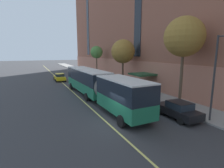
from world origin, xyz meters
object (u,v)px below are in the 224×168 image
parked_car_green_4 (92,77)px  street_tree_mid_block (184,37)px  parked_car_green_0 (131,92)px  parked_car_silver_1 (83,73)px  street_lamp (217,70)px  parked_car_black_3 (178,110)px  street_tree_far_uptown (123,52)px  taxi_cab (60,77)px  parked_car_navy_5 (105,82)px  street_tree_far_downtown (97,52)px  city_bus (97,84)px

parked_car_green_4 → street_tree_mid_block: (2.69, -21.70, 6.60)m
parked_car_green_0 → parked_car_silver_1: (-0.05, 22.30, 0.00)m
parked_car_silver_1 → street_tree_mid_block: (2.75, -28.04, 6.60)m
parked_car_green_0 → street_tree_mid_block: bearing=-64.8°
parked_car_green_4 → street_lamp: (1.83, -26.14, 3.67)m
parked_car_black_3 → street_tree_mid_block: street_tree_mid_block is taller
parked_car_green_0 → street_lamp: street_lamp is taller
street_tree_mid_block → street_tree_far_uptown: (0.00, 12.88, -1.38)m
parked_car_green_0 → taxi_cab: bearing=109.2°
parked_car_silver_1 → street_tree_far_uptown: street_tree_far_uptown is taller
parked_car_navy_5 → taxi_cab: same height
taxi_cab → parked_car_navy_5: bearing=-57.4°
taxi_cab → street_lamp: 29.61m
parked_car_black_3 → street_tree_far_downtown: (2.68, 28.13, 5.09)m
street_tree_far_downtown → street_lamp: bearing=-91.6°
street_lamp → parked_car_navy_5: bearing=95.9°
street_tree_far_uptown → street_tree_mid_block: bearing=-90.0°
parked_car_silver_1 → parked_car_green_4: 6.33m
city_bus → parked_car_green_4: (4.50, 15.37, -1.29)m
parked_car_black_3 → parked_car_green_4: 24.08m
parked_car_navy_5 → street_tree_mid_block: size_ratio=0.52×
parked_car_silver_1 → parked_car_navy_5: same height
street_tree_mid_block → city_bus: bearing=138.6°
taxi_cab → street_tree_far_uptown: 15.08m
parked_car_silver_1 → parked_car_navy_5: size_ratio=0.96×
parked_car_black_3 → street_tree_far_uptown: street_tree_far_uptown is taller
street_tree_mid_block → street_tree_far_uptown: bearing=90.0°
parked_car_green_4 → parked_car_navy_5: same height
parked_car_navy_5 → taxi_cab: size_ratio=1.05×
street_lamp → parked_car_green_4: bearing=94.0°
parked_car_black_3 → parked_car_navy_5: size_ratio=0.91×
taxi_cab → street_tree_far_downtown: (8.99, 1.95, 5.09)m
taxi_cab → street_tree_far_downtown: bearing=12.3°
city_bus → parked_car_green_4: size_ratio=4.49×
parked_car_black_3 → street_tree_mid_block: (2.68, 2.38, 6.60)m
parked_car_black_3 → parked_car_navy_5: (-0.10, 16.47, 0.00)m
city_bus → parked_car_silver_1: 22.19m
parked_car_black_3 → parked_car_green_0: bearing=90.1°
parked_car_silver_1 → street_lamp: 32.73m
parked_car_green_4 → parked_car_navy_5: (-0.09, -7.61, 0.00)m
parked_car_green_4 → taxi_cab: bearing=161.6°
parked_car_green_0 → city_bus: bearing=172.5°
city_bus → parked_car_black_3: bearing=-62.6°
parked_car_silver_1 → street_tree_mid_block: bearing=-84.4°
parked_car_silver_1 → parked_car_green_4: bearing=-89.5°
street_tree_far_uptown → street_tree_far_downtown: (-0.00, 12.88, -0.12)m
street_tree_mid_block → street_tree_far_uptown: 12.95m
parked_car_black_3 → parked_car_navy_5: 16.47m
parked_car_green_4 → parked_car_silver_1: bearing=90.5°
street_tree_far_downtown → street_lamp: (-0.86, -30.19, -1.43)m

